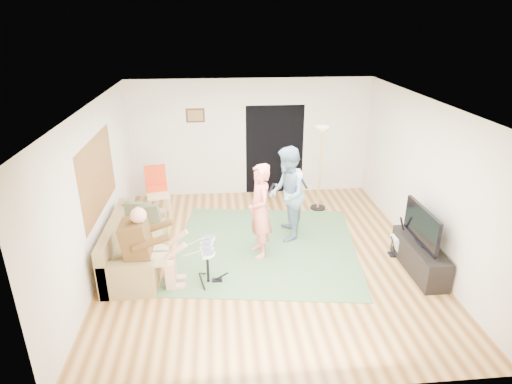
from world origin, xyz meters
The scene contains 19 objects.
floor centered at (0.00, 0.00, 0.00)m, with size 6.00×6.00×0.00m, color brown.
walls centered at (0.00, 0.00, 1.35)m, with size 5.50×6.00×2.70m, color beige, non-canonical shape.
ceiling centered at (0.00, 0.00, 2.70)m, with size 6.00×6.00×0.00m, color white.
window_blinds centered at (-2.74, 0.20, 1.55)m, with size 2.05×2.05×0.00m, color #905E2C.
doorway centered at (0.55, 2.99, 1.05)m, with size 2.10×2.10×0.00m, color black.
picture_frame centered at (-1.25, 2.99, 1.90)m, with size 0.42×0.03×0.32m, color #3F2314.
area_rug centered at (0.04, 0.30, 0.01)m, with size 3.28×3.21×0.02m, color #456940.
sofa centered at (-2.29, -0.07, 0.27)m, with size 0.84×2.03×0.82m.
drummer centered at (-1.87, -0.72, 0.53)m, with size 0.88×0.49×1.35m.
drum_kit centered at (-1.00, -0.72, 0.30)m, with size 0.38×0.68×0.70m.
singer centered at (-0.10, 0.09, 0.85)m, with size 0.62×0.41×1.69m, color #FB7B6D.
microphone centered at (0.10, 0.09, 1.26)m, with size 0.06×0.06×0.24m, color black, non-canonical shape.
guitarist centered at (0.47, 0.67, 0.90)m, with size 0.87×0.68×1.79m, color #7192A6.
guitar_held centered at (0.67, 0.67, 1.22)m, with size 0.12×0.60×0.26m, color white, non-canonical shape.
guitar_spare centered at (2.31, -0.18, 0.22)m, with size 0.27×0.24×0.75m.
torchiere_lamp centered at (1.39, 1.92, 1.27)m, with size 0.33×0.33×1.85m.
dining_chair centered at (-2.06, 1.89, 0.38)m, with size 0.55×0.58×1.07m.
tv_cabinet centered at (2.50, -0.69, 0.25)m, with size 0.40×1.40×0.50m, color black.
television centered at (2.45, -0.69, 0.85)m, with size 0.06×1.11×0.58m, color black.
Camera 1 is at (-0.77, -6.55, 3.96)m, focal length 30.00 mm.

